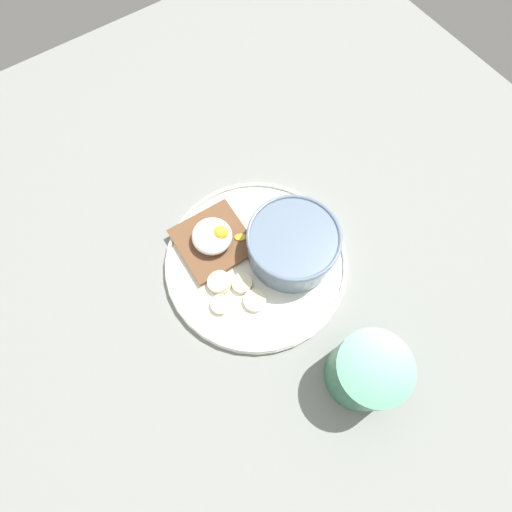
% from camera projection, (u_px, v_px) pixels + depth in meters
% --- Properties ---
extents(ground_plane, '(1.20, 1.20, 0.02)m').
position_uv_depth(ground_plane, '(256.00, 266.00, 0.62)').
color(ground_plane, gray).
rests_on(ground_plane, ground).
extents(plate, '(0.27, 0.27, 0.02)m').
position_uv_depth(plate, '(256.00, 262.00, 0.60)').
color(plate, white).
rests_on(plate, ground_plane).
extents(oatmeal_bowl, '(0.14, 0.14, 0.06)m').
position_uv_depth(oatmeal_bowl, '(293.00, 244.00, 0.58)').
color(oatmeal_bowl, slate).
rests_on(oatmeal_bowl, plate).
extents(toast_slice, '(0.11, 0.11, 0.01)m').
position_uv_depth(toast_slice, '(213.00, 241.00, 0.61)').
color(toast_slice, brown).
rests_on(toast_slice, plate).
extents(poached_egg, '(0.06, 0.08, 0.03)m').
position_uv_depth(poached_egg, '(213.00, 236.00, 0.59)').
color(poached_egg, white).
rests_on(poached_egg, toast_slice).
extents(banana_slice_front, '(0.04, 0.04, 0.01)m').
position_uv_depth(banana_slice_front, '(221.00, 304.00, 0.57)').
color(banana_slice_front, '#F7EFC3').
rests_on(banana_slice_front, plate).
extents(banana_slice_left, '(0.04, 0.04, 0.01)m').
position_uv_depth(banana_slice_left, '(242.00, 283.00, 0.58)').
color(banana_slice_left, beige).
rests_on(banana_slice_left, plate).
extents(banana_slice_back, '(0.04, 0.04, 0.01)m').
position_uv_depth(banana_slice_back, '(255.00, 301.00, 0.57)').
color(banana_slice_back, '#F6E5B8').
rests_on(banana_slice_back, plate).
extents(banana_slice_right, '(0.05, 0.05, 0.02)m').
position_uv_depth(banana_slice_right, '(221.00, 284.00, 0.58)').
color(banana_slice_right, '#FCE9C3').
rests_on(banana_slice_right, plate).
extents(coffee_mug, '(0.09, 0.09, 0.09)m').
position_uv_depth(coffee_mug, '(366.00, 372.00, 0.50)').
color(coffee_mug, '#3C805E').
rests_on(coffee_mug, ground_plane).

